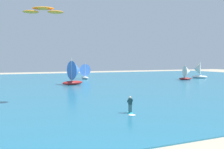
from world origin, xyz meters
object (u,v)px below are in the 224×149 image
object	(u,v)px
kite	(43,11)
sailboat_mid_right	(75,72)
sailboat_center_horizon	(187,73)
sailboat_anchored_offshore	(84,71)
sailboat_mid_left	(197,70)
kitesurfer	(130,107)

from	to	relation	value
kite	sailboat_mid_right	xyz separation A→B (m)	(9.78, 21.76, -8.33)
sailboat_center_horizon	sailboat_anchored_offshore	bearing A→B (deg)	148.89
sailboat_mid_left	kite	bearing A→B (deg)	-150.56
sailboat_mid_left	sailboat_mid_right	xyz separation A→B (m)	(-38.01, -5.20, 0.23)
sailboat_mid_right	sailboat_center_horizon	xyz separation A→B (m)	(30.73, 1.10, -0.70)
sailboat_mid_left	sailboat_center_horizon	xyz separation A→B (m)	(-7.28, -4.10, -0.46)
kitesurfer	sailboat_mid_right	size ratio (longest dim) A/B	0.36
sailboat_mid_right	sailboat_anchored_offshore	bearing A→B (deg)	66.37
kitesurfer	sailboat_center_horizon	xyz separation A→B (m)	(33.78, 31.87, 1.30)
sailboat_anchored_offshore	sailboat_mid_left	bearing A→B (deg)	-18.32
sailboat_anchored_offshore	sailboat_center_horizon	size ratio (longest dim) A/B	1.13
sailboat_mid_right	kite	bearing A→B (deg)	-114.19
kitesurfer	sailboat_center_horizon	world-z (taller)	sailboat_center_horizon
kite	sailboat_mid_right	bearing A→B (deg)	65.81
kite	sailboat_anchored_offshore	bearing A→B (deg)	66.04
kite	sailboat_anchored_offshore	size ratio (longest dim) A/B	1.05
kitesurfer	sailboat_center_horizon	bearing A→B (deg)	43.34
sailboat_anchored_offshore	kitesurfer	bearing A→B (deg)	-102.01
sailboat_anchored_offshore	sailboat_mid_right	xyz separation A→B (m)	(-6.80, -15.54, 0.46)
kitesurfer	sailboat_anchored_offshore	bearing A→B (deg)	77.99
sailboat_mid_left	sailboat_mid_right	world-z (taller)	sailboat_mid_right
kitesurfer	sailboat_center_horizon	distance (m)	46.46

